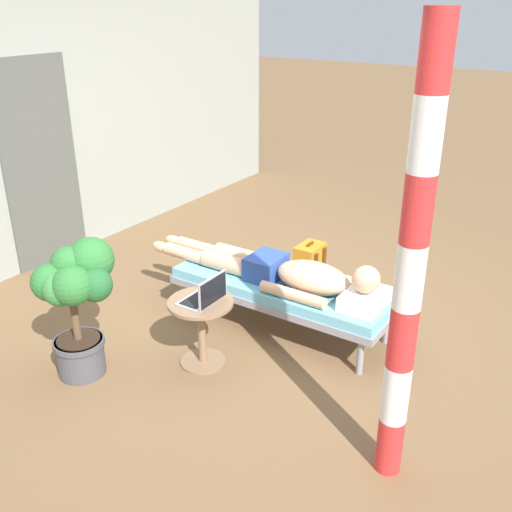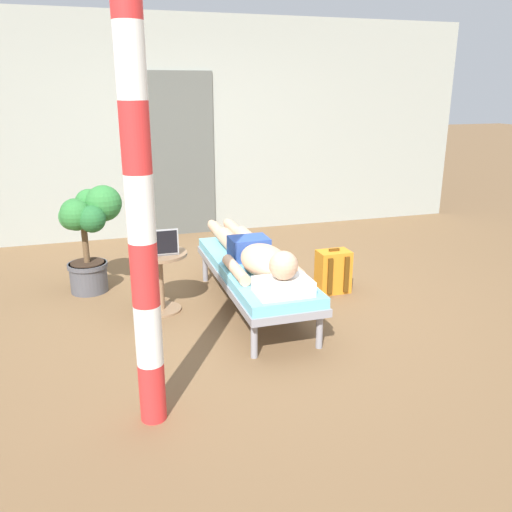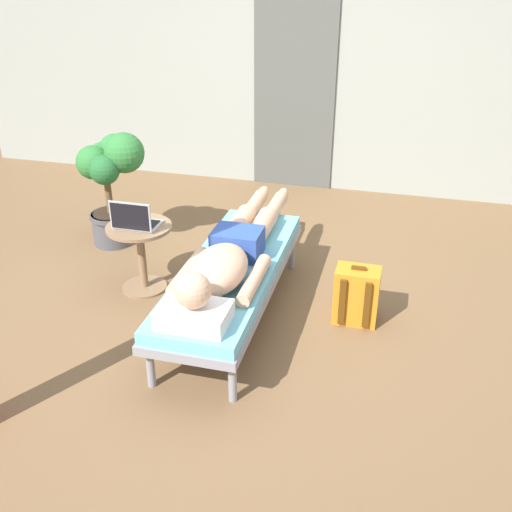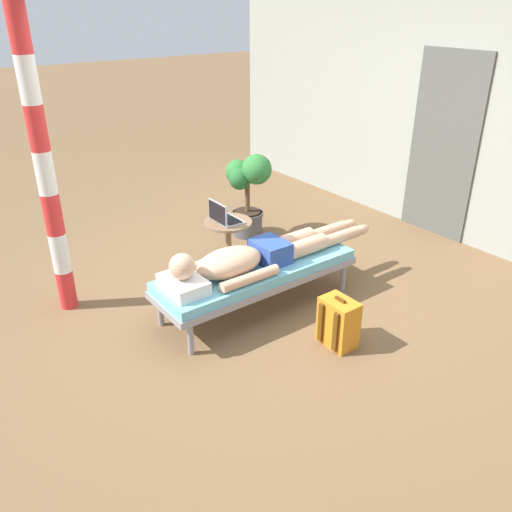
{
  "view_description": "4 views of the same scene",
  "coord_description": "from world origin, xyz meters",
  "px_view_note": "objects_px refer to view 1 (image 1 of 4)",
  "views": [
    {
      "loc": [
        -3.61,
        -2.24,
        2.53
      ],
      "look_at": [
        -0.09,
        0.07,
        0.65
      ],
      "focal_mm": 40.96,
      "sensor_mm": 36.0,
      "label": 1
    },
    {
      "loc": [
        -1.22,
        -4.18,
        1.84
      ],
      "look_at": [
        -0.0,
        -0.27,
        0.54
      ],
      "focal_mm": 37.38,
      "sensor_mm": 36.0,
      "label": 2
    },
    {
      "loc": [
        1.09,
        -3.45,
        2.32
      ],
      "look_at": [
        0.23,
        -0.19,
        0.57
      ],
      "focal_mm": 41.77,
      "sensor_mm": 36.0,
      "label": 3
    },
    {
      "loc": [
        3.27,
        -2.5,
        2.52
      ],
      "look_at": [
        0.03,
        -0.09,
        0.51
      ],
      "focal_mm": 36.8,
      "sensor_mm": 36.0,
      "label": 4
    }
  ],
  "objects_px": {
    "laptop": "(206,296)",
    "backpack": "(309,265)",
    "potted_plant": "(76,295)",
    "porch_post": "(410,276)",
    "person_reclining": "(286,272)",
    "side_table": "(201,321)",
    "lounge_chair": "(281,290)"
  },
  "relations": [
    {
      "from": "person_reclining",
      "to": "laptop",
      "type": "relative_size",
      "value": 7.0
    },
    {
      "from": "person_reclining",
      "to": "side_table",
      "type": "relative_size",
      "value": 4.15
    },
    {
      "from": "potted_plant",
      "to": "porch_post",
      "type": "bearing_deg",
      "value": -82.33
    },
    {
      "from": "person_reclining",
      "to": "side_table",
      "type": "distance_m",
      "value": 0.83
    },
    {
      "from": "potted_plant",
      "to": "side_table",
      "type": "bearing_deg",
      "value": -49.61
    },
    {
      "from": "laptop",
      "to": "potted_plant",
      "type": "height_order",
      "value": "potted_plant"
    },
    {
      "from": "backpack",
      "to": "porch_post",
      "type": "distance_m",
      "value": 2.64
    },
    {
      "from": "lounge_chair",
      "to": "potted_plant",
      "type": "relative_size",
      "value": 1.85
    },
    {
      "from": "side_table",
      "to": "porch_post",
      "type": "xyz_separation_m",
      "value": [
        -0.26,
        -1.57,
        0.89
      ]
    },
    {
      "from": "side_table",
      "to": "potted_plant",
      "type": "xyz_separation_m",
      "value": [
        -0.56,
        0.65,
        0.27
      ]
    },
    {
      "from": "potted_plant",
      "to": "lounge_chair",
      "type": "bearing_deg",
      "value": -33.32
    },
    {
      "from": "lounge_chair",
      "to": "backpack",
      "type": "distance_m",
      "value": 0.87
    },
    {
      "from": "lounge_chair",
      "to": "backpack",
      "type": "relative_size",
      "value": 4.37
    },
    {
      "from": "laptop",
      "to": "potted_plant",
      "type": "distance_m",
      "value": 0.9
    },
    {
      "from": "side_table",
      "to": "lounge_chair",
      "type": "bearing_deg",
      "value": -15.82
    },
    {
      "from": "backpack",
      "to": "porch_post",
      "type": "bearing_deg",
      "value": -140.3
    },
    {
      "from": "side_table",
      "to": "laptop",
      "type": "distance_m",
      "value": 0.23
    },
    {
      "from": "person_reclining",
      "to": "laptop",
      "type": "xyz_separation_m",
      "value": [
        -0.77,
        0.21,
        0.07
      ]
    },
    {
      "from": "potted_plant",
      "to": "porch_post",
      "type": "height_order",
      "value": "porch_post"
    },
    {
      "from": "person_reclining",
      "to": "laptop",
      "type": "distance_m",
      "value": 0.8
    },
    {
      "from": "side_table",
      "to": "potted_plant",
      "type": "height_order",
      "value": "potted_plant"
    },
    {
      "from": "laptop",
      "to": "porch_post",
      "type": "relative_size",
      "value": 0.12
    },
    {
      "from": "laptop",
      "to": "backpack",
      "type": "relative_size",
      "value": 0.73
    },
    {
      "from": "person_reclining",
      "to": "backpack",
      "type": "xyz_separation_m",
      "value": [
        0.83,
        0.23,
        -0.32
      ]
    },
    {
      "from": "lounge_chair",
      "to": "person_reclining",
      "type": "height_order",
      "value": "person_reclining"
    },
    {
      "from": "side_table",
      "to": "potted_plant",
      "type": "bearing_deg",
      "value": 130.39
    },
    {
      "from": "laptop",
      "to": "potted_plant",
      "type": "relative_size",
      "value": 0.31
    },
    {
      "from": "lounge_chair",
      "to": "porch_post",
      "type": "relative_size",
      "value": 0.74
    },
    {
      "from": "backpack",
      "to": "porch_post",
      "type": "height_order",
      "value": "porch_post"
    },
    {
      "from": "laptop",
      "to": "backpack",
      "type": "distance_m",
      "value": 1.65
    },
    {
      "from": "lounge_chair",
      "to": "backpack",
      "type": "xyz_separation_m",
      "value": [
        0.83,
        0.19,
        -0.15
      ]
    },
    {
      "from": "side_table",
      "to": "porch_post",
      "type": "distance_m",
      "value": 1.83
    }
  ]
}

